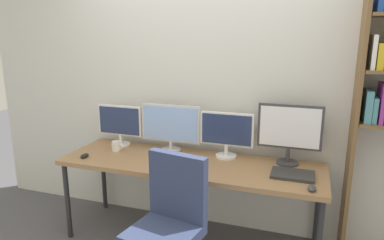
{
  "coord_description": "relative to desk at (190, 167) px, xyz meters",
  "views": [
    {
      "loc": [
        0.9,
        -2.03,
        1.79
      ],
      "look_at": [
        0.0,
        0.65,
        1.09
      ],
      "focal_mm": 32.92,
      "sensor_mm": 36.0,
      "label": 1
    }
  ],
  "objects": [
    {
      "name": "office_chair",
      "position": [
        0.06,
        -0.63,
        -0.29
      ],
      "size": [
        0.52,
        0.52,
        0.99
      ],
      "color": "#2D2D33",
      "rests_on": "ground_plane"
    },
    {
      "name": "monitor_far_right",
      "position": [
        0.78,
        0.21,
        0.34
      ],
      "size": [
        0.51,
        0.18,
        0.5
      ],
      "color": "#38383D",
      "rests_on": "desk"
    },
    {
      "name": "monitor_far_left",
      "position": [
        -0.78,
        0.21,
        0.26
      ],
      "size": [
        0.45,
        0.18,
        0.39
      ],
      "color": "silver",
      "rests_on": "desk"
    },
    {
      "name": "monitor_center_left",
      "position": [
        -0.26,
        0.21,
        0.29
      ],
      "size": [
        0.56,
        0.18,
        0.43
      ],
      "color": "silver",
      "rests_on": "desk"
    },
    {
      "name": "keyboard_main",
      "position": [
        0.0,
        -0.23,
        0.06
      ],
      "size": [
        0.39,
        0.13,
        0.02
      ],
      "primitive_type": "cube",
      "color": "silver",
      "rests_on": "desk"
    },
    {
      "name": "monitor_center_right",
      "position": [
        0.26,
        0.21,
        0.27
      ],
      "size": [
        0.47,
        0.18,
        0.4
      ],
      "color": "silver",
      "rests_on": "desk"
    },
    {
      "name": "desk",
      "position": [
        0.0,
        0.0,
        0.0
      ],
      "size": [
        2.19,
        0.68,
        0.74
      ],
      "color": "#936D47",
      "rests_on": "ground_plane"
    },
    {
      "name": "mouse_right_side",
      "position": [
        0.97,
        -0.25,
        0.07
      ],
      "size": [
        0.06,
        0.1,
        0.03
      ],
      "primitive_type": "ellipsoid",
      "color": "#38383D",
      "rests_on": "desk"
    },
    {
      "name": "coffee_mug",
      "position": [
        -0.73,
        0.05,
        0.1
      ],
      "size": [
        0.11,
        0.08,
        0.09
      ],
      "color": "white",
      "rests_on": "desk"
    },
    {
      "name": "mouse_left_side",
      "position": [
        -0.9,
        -0.19,
        0.07
      ],
      "size": [
        0.06,
        0.1,
        0.03
      ],
      "primitive_type": "ellipsoid",
      "color": "black",
      "rests_on": "desk"
    },
    {
      "name": "laptop_closed",
      "position": [
        0.83,
        -0.04,
        0.06
      ],
      "size": [
        0.32,
        0.22,
        0.02
      ],
      "primitive_type": "cube",
      "rotation": [
        0.0,
        0.0,
        -0.0
      ],
      "color": "#2D2D2D",
      "rests_on": "desk"
    },
    {
      "name": "wall_back",
      "position": [
        0.0,
        0.42,
        0.61
      ],
      "size": [
        4.59,
        0.1,
        2.6
      ],
      "color": "silver",
      "rests_on": "ground_plane"
    }
  ]
}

